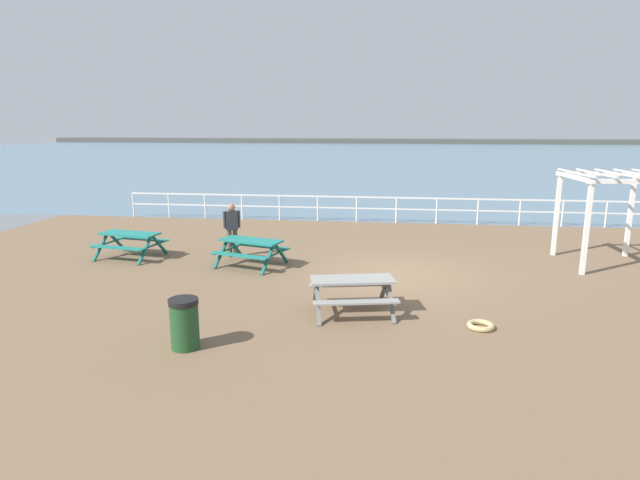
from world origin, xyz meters
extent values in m
cube|color=brown|center=(0.00, 0.00, -0.10)|extent=(30.00, 24.00, 0.20)
cube|color=slate|center=(0.00, 52.75, 0.00)|extent=(142.00, 90.00, 0.01)
cube|color=#4C4C47|center=(0.00, 95.75, 0.00)|extent=(142.00, 6.00, 1.80)
cube|color=white|center=(0.00, 7.75, 1.05)|extent=(23.00, 0.06, 0.06)
cube|color=white|center=(0.00, 7.75, 0.58)|extent=(23.00, 0.05, 0.05)
cylinder|color=white|center=(-11.50, 7.75, 0.53)|extent=(0.07, 0.07, 1.05)
cylinder|color=white|center=(-9.86, 7.75, 0.53)|extent=(0.07, 0.07, 1.05)
cylinder|color=white|center=(-8.21, 7.75, 0.53)|extent=(0.07, 0.07, 1.05)
cylinder|color=white|center=(-6.57, 7.75, 0.53)|extent=(0.07, 0.07, 1.05)
cylinder|color=white|center=(-4.93, 7.75, 0.53)|extent=(0.07, 0.07, 1.05)
cylinder|color=white|center=(-3.29, 7.75, 0.53)|extent=(0.07, 0.07, 1.05)
cylinder|color=white|center=(-1.64, 7.75, 0.53)|extent=(0.07, 0.07, 1.05)
cylinder|color=white|center=(0.00, 7.75, 0.53)|extent=(0.07, 0.07, 1.05)
cylinder|color=white|center=(1.64, 7.75, 0.53)|extent=(0.07, 0.07, 1.05)
cylinder|color=white|center=(3.29, 7.75, 0.53)|extent=(0.07, 0.07, 1.05)
cylinder|color=white|center=(4.93, 7.75, 0.53)|extent=(0.07, 0.07, 1.05)
cylinder|color=white|center=(6.57, 7.75, 0.53)|extent=(0.07, 0.07, 1.05)
cylinder|color=white|center=(8.21, 7.75, 0.53)|extent=(0.07, 0.07, 1.05)
cube|color=#1E7A70|center=(-4.26, 0.38, 0.75)|extent=(1.93, 1.20, 0.05)
cube|color=#1E7A70|center=(-4.08, 0.98, 0.45)|extent=(1.80, 0.78, 0.04)
cube|color=#1E7A70|center=(-4.44, -0.21, 0.45)|extent=(1.80, 0.78, 0.04)
cube|color=#165B54|center=(-3.40, 0.51, 0.38)|extent=(0.31, 0.78, 0.79)
cube|color=#165B54|center=(-3.62, -0.21, 0.38)|extent=(0.31, 0.78, 0.79)
cube|color=#165B54|center=(-3.51, 0.15, 0.42)|extent=(0.50, 1.45, 0.04)
cube|color=#165B54|center=(-4.89, 0.97, 0.38)|extent=(0.31, 0.78, 0.79)
cube|color=#165B54|center=(-5.11, 0.25, 0.38)|extent=(0.31, 0.78, 0.79)
cube|color=#165B54|center=(-5.00, 0.61, 0.42)|extent=(0.50, 1.45, 0.04)
cube|color=#1E7A70|center=(-8.20, 0.86, 0.75)|extent=(1.89, 0.99, 0.05)
cube|color=#1E7A70|center=(-8.10, 1.47, 0.45)|extent=(1.82, 0.55, 0.04)
cube|color=#1E7A70|center=(-8.30, 0.24, 0.45)|extent=(1.82, 0.55, 0.04)
cube|color=#165B54|center=(-7.37, 1.10, 0.38)|extent=(0.21, 0.79, 0.79)
cube|color=#165B54|center=(-7.49, 0.36, 0.38)|extent=(0.21, 0.79, 0.79)
cube|color=#165B54|center=(-7.43, 0.73, 0.42)|extent=(0.31, 1.49, 0.04)
cube|color=#165B54|center=(-8.91, 1.35, 0.38)|extent=(0.21, 0.79, 0.79)
cube|color=#165B54|center=(-9.03, 0.61, 0.38)|extent=(0.21, 0.79, 0.79)
cube|color=#165B54|center=(-8.97, 0.98, 0.42)|extent=(0.31, 1.49, 0.04)
cube|color=gray|center=(-1.08, -3.13, 0.75)|extent=(1.91, 1.06, 0.05)
cube|color=gray|center=(-1.21, -2.53, 0.45)|extent=(1.81, 0.63, 0.04)
cube|color=gray|center=(-0.96, -3.74, 0.45)|extent=(1.81, 0.63, 0.04)
cube|color=slate|center=(-0.40, -2.60, 0.38)|extent=(0.24, 0.79, 0.79)
cube|color=slate|center=(-0.24, -3.34, 0.38)|extent=(0.24, 0.79, 0.79)
cube|color=slate|center=(-0.32, -2.97, 0.42)|extent=(0.37, 1.48, 0.04)
cube|color=slate|center=(-1.92, -2.93, 0.38)|extent=(0.24, 0.79, 0.79)
cube|color=slate|center=(-1.77, -3.66, 0.38)|extent=(0.24, 0.79, 0.79)
cube|color=slate|center=(-1.85, -3.29, 0.42)|extent=(0.37, 1.48, 0.04)
cylinder|color=#4C4233|center=(-5.03, 1.41, 0.42)|extent=(0.14, 0.14, 0.85)
cylinder|color=#4C4233|center=(-5.19, 1.33, 0.42)|extent=(0.14, 0.14, 0.85)
cube|color=#333338|center=(-5.11, 1.37, 1.14)|extent=(0.40, 0.35, 0.58)
cylinder|color=#333338|center=(-4.91, 1.47, 1.17)|extent=(0.09, 0.09, 0.52)
cylinder|color=#333338|center=(-5.30, 1.27, 1.17)|extent=(0.09, 0.09, 0.52)
sphere|color=#9E7051|center=(-5.11, 1.37, 1.54)|extent=(0.23, 0.23, 0.23)
cube|color=white|center=(7.04, 2.99, 1.25)|extent=(0.12, 0.12, 2.50)
cube|color=white|center=(4.84, 2.85, 1.25)|extent=(0.12, 0.12, 2.50)
cube|color=white|center=(4.98, 0.66, 1.25)|extent=(0.12, 0.12, 2.50)
cube|color=white|center=(4.91, 1.75, 2.56)|extent=(0.27, 2.44, 0.12)
cube|color=white|center=(5.94, 2.92, 2.56)|extent=(2.44, 0.27, 0.12)
cube|color=white|center=(6.08, 0.72, 2.56)|extent=(2.44, 0.27, 0.12)
cube|color=white|center=(4.91, 1.75, 2.68)|extent=(0.24, 2.56, 0.04)
cube|color=white|center=(5.46, 1.79, 2.68)|extent=(0.24, 2.56, 0.04)
cube|color=white|center=(6.01, 1.82, 2.68)|extent=(0.24, 2.56, 0.04)
cube|color=white|center=(6.56, 1.85, 2.68)|extent=(0.24, 2.56, 0.04)
cylinder|color=#1E4723|center=(-4.01, -5.40, 0.42)|extent=(0.52, 0.52, 0.85)
cylinder|color=black|center=(-4.01, -5.40, 0.90)|extent=(0.55, 0.55, 0.10)
torus|color=tan|center=(1.57, -3.72, 0.06)|extent=(0.55, 0.55, 0.11)
camera|label=1|loc=(-0.38, -14.15, 4.08)|focal=29.74mm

